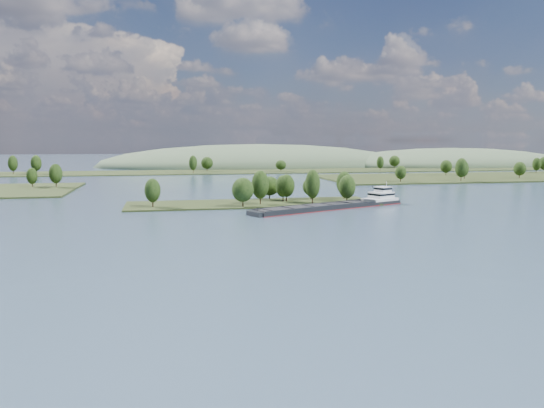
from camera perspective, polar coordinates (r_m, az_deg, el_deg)
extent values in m
plane|color=#334859|center=(155.81, 1.58, -2.60)|extent=(1800.00, 1800.00, 0.00)
cube|color=black|center=(214.06, -2.12, -0.02)|extent=(100.00, 30.00, 1.20)
cylinder|color=black|center=(209.90, 4.38, 0.61)|extent=(0.50, 0.50, 4.48)
ellipsoid|color=black|center=(209.36, 4.39, 2.16)|extent=(5.98, 5.98, 11.52)
cylinder|color=black|center=(226.36, -0.27, 0.92)|extent=(0.50, 0.50, 3.21)
ellipsoid|color=black|center=(225.97, -0.27, 1.95)|extent=(8.67, 8.67, 8.25)
cylinder|color=black|center=(208.47, -1.27, 0.57)|extent=(0.50, 0.50, 4.37)
ellipsoid|color=black|center=(207.94, -1.27, 2.09)|extent=(6.99, 6.99, 11.24)
cylinder|color=black|center=(218.75, 1.20, 0.76)|extent=(0.50, 0.50, 3.53)
ellipsoid|color=black|center=(218.32, 1.20, 1.93)|extent=(6.37, 6.37, 9.07)
cylinder|color=black|center=(201.40, -3.16, 0.23)|extent=(0.50, 0.50, 3.61)
ellipsoid|color=black|center=(200.92, -3.17, 1.54)|extent=(8.43, 8.43, 9.29)
cylinder|color=black|center=(205.20, -12.70, 0.19)|extent=(0.50, 0.50, 3.55)
ellipsoid|color=black|center=(204.74, -12.73, 1.45)|extent=(6.03, 6.03, 9.13)
cylinder|color=black|center=(218.52, 1.57, 0.77)|extent=(0.50, 0.50, 3.66)
ellipsoid|color=black|center=(218.07, 1.57, 1.99)|extent=(6.87, 6.87, 9.42)
cylinder|color=black|center=(230.11, 7.75, 1.04)|extent=(0.50, 0.50, 3.89)
ellipsoid|color=black|center=(229.67, 7.77, 2.27)|extent=(6.81, 6.81, 9.99)
cylinder|color=black|center=(214.84, 8.05, 0.60)|extent=(0.50, 0.50, 3.68)
ellipsoid|color=black|center=(214.39, 8.07, 1.84)|extent=(6.91, 6.91, 9.45)
cylinder|color=black|center=(227.13, 4.21, 0.91)|extent=(0.50, 0.50, 3.06)
ellipsoid|color=black|center=(226.76, 4.22, 1.88)|extent=(7.36, 7.36, 7.87)
cylinder|color=black|center=(304.88, -22.20, 2.07)|extent=(0.50, 0.50, 4.10)
ellipsoid|color=black|center=(304.53, -22.24, 3.05)|extent=(7.02, 7.02, 10.56)
cylinder|color=black|center=(309.93, -24.38, 1.97)|extent=(0.50, 0.50, 3.40)
ellipsoid|color=black|center=(309.64, -24.42, 2.77)|extent=(5.73, 5.73, 8.75)
cube|color=black|center=(423.95, 27.08, 2.64)|extent=(320.00, 90.00, 1.60)
cylinder|color=black|center=(329.37, 13.66, 2.62)|extent=(0.50, 0.50, 3.18)
ellipsoid|color=black|center=(329.11, 13.68, 3.32)|extent=(6.77, 6.77, 8.18)
cylinder|color=black|center=(467.60, 27.25, 3.30)|extent=(0.50, 0.50, 4.04)
cylinder|color=black|center=(386.56, 25.07, 2.79)|extent=(0.50, 0.50, 3.54)
ellipsoid|color=black|center=(386.32, 25.10, 3.46)|extent=(7.98, 7.98, 9.10)
cylinder|color=black|center=(345.65, 19.67, 2.73)|extent=(0.50, 0.50, 4.63)
ellipsoid|color=black|center=(345.31, 19.71, 3.70)|extent=(7.57, 7.57, 11.91)
cylinder|color=black|center=(365.61, 19.98, 2.85)|extent=(0.50, 0.50, 3.76)
ellipsoid|color=black|center=(365.34, 20.01, 3.60)|extent=(5.25, 5.25, 9.66)
cylinder|color=black|center=(399.01, 18.21, 3.21)|extent=(0.50, 0.50, 3.60)
ellipsoid|color=black|center=(398.78, 18.23, 3.86)|extent=(8.32, 8.32, 9.27)
cylinder|color=black|center=(456.58, 26.55, 3.26)|extent=(0.50, 0.50, 3.83)
ellipsoid|color=black|center=(456.36, 26.58, 3.87)|extent=(6.40, 6.40, 9.86)
cube|color=black|center=(431.76, -7.03, 3.40)|extent=(900.00, 60.00, 1.20)
cylinder|color=black|center=(440.21, -26.07, 3.20)|extent=(0.50, 0.50, 4.59)
ellipsoid|color=black|center=(439.95, -26.11, 3.96)|extent=(6.97, 6.97, 11.80)
cylinder|color=black|center=(449.75, 11.55, 3.78)|extent=(0.50, 0.50, 3.96)
ellipsoid|color=black|center=(449.52, 11.57, 4.42)|extent=(5.92, 5.92, 10.19)
cylinder|color=black|center=(435.98, -6.99, 3.77)|extent=(0.50, 0.50, 3.85)
ellipsoid|color=black|center=(435.74, -7.00, 4.41)|extent=(9.71, 9.71, 9.90)
cylinder|color=black|center=(489.81, 13.03, 3.97)|extent=(0.50, 0.50, 3.79)
ellipsoid|color=black|center=(489.61, 13.04, 4.54)|extent=(9.63, 9.63, 9.75)
cylinder|color=black|center=(435.11, -24.00, 3.27)|extent=(0.50, 0.50, 4.62)
ellipsoid|color=black|center=(434.84, -24.03, 4.05)|extent=(7.91, 7.91, 11.88)
cylinder|color=black|center=(428.73, 0.97, 3.71)|extent=(0.50, 0.50, 3.05)
ellipsoid|color=black|center=(428.53, 0.97, 4.23)|extent=(8.86, 8.86, 7.83)
cylinder|color=black|center=(413.15, -8.48, 3.62)|extent=(0.50, 0.50, 4.46)
ellipsoid|color=black|center=(412.88, -8.49, 4.41)|extent=(6.30, 6.30, 11.47)
ellipsoid|color=#405339|center=(580.95, 18.88, 3.96)|extent=(260.00, 140.00, 36.00)
ellipsoid|color=#405339|center=(538.69, -1.53, 4.13)|extent=(320.00, 160.00, 44.00)
cube|color=black|center=(201.15, 6.38, -0.38)|extent=(65.61, 35.33, 1.87)
cube|color=maroon|center=(201.20, 6.38, -0.48)|extent=(65.84, 35.55, 0.21)
cube|color=black|center=(199.70, 4.14, -0.06)|extent=(48.32, 21.67, 0.68)
cube|color=black|center=(193.43, 5.72, -0.30)|extent=(48.32, 21.67, 0.68)
cube|color=black|center=(196.56, 4.92, -0.21)|extent=(49.73, 27.66, 0.26)
cube|color=black|center=(185.00, 0.51, -0.55)|extent=(9.82, 9.47, 0.30)
cube|color=black|center=(190.62, 2.78, -0.34)|extent=(9.82, 9.47, 0.30)
cube|color=black|center=(196.53, 4.92, -0.14)|extent=(9.82, 9.47, 0.30)
cube|color=black|center=(202.70, 6.92, 0.05)|extent=(9.82, 9.47, 0.30)
cube|color=black|center=(209.10, 8.81, 0.22)|extent=(9.82, 9.47, 0.30)
cube|color=black|center=(180.05, -1.78, -1.07)|extent=(5.43, 8.03, 1.70)
cylinder|color=black|center=(180.36, -1.56, -0.68)|extent=(0.27, 0.27, 1.87)
cube|color=silver|center=(219.40, 11.51, 0.51)|extent=(15.74, 12.97, 1.02)
cube|color=silver|center=(219.84, 11.67, 0.96)|extent=(10.53, 9.66, 2.55)
cube|color=black|center=(219.81, 11.67, 1.05)|extent=(10.75, 9.89, 0.77)
cube|color=silver|center=(220.26, 11.84, 1.55)|extent=(6.73, 6.73, 1.87)
cube|color=black|center=(220.23, 11.84, 1.64)|extent=(6.95, 6.95, 0.68)
cube|color=silver|center=(220.17, 11.84, 1.81)|extent=(7.18, 7.18, 0.17)
cylinder|color=silver|center=(221.65, 12.22, 2.10)|extent=(0.22, 0.22, 2.21)
cylinder|color=black|center=(219.41, 10.75, 1.87)|extent=(0.56, 0.56, 1.02)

